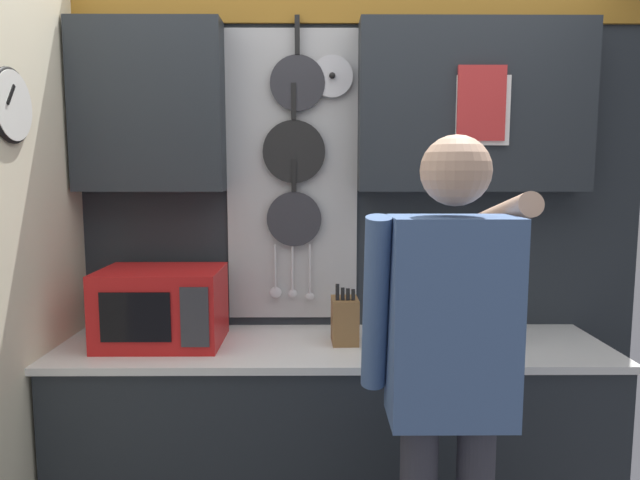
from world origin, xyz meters
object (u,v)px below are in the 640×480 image
knife_block (345,320)px  microwave (162,306)px  utensil_crock (493,321)px  person (449,361)px

knife_block → microwave: bearing=-179.9°
microwave → knife_block: microwave is taller
utensil_crock → microwave: bearing=-180.0°
knife_block → person: size_ratio=0.15×
microwave → utensil_crock: 1.41m
microwave → person: bearing=-31.2°
utensil_crock → person: person is taller
microwave → knife_block: (0.77, 0.00, -0.06)m
person → utensil_crock: bearing=62.5°
knife_block → person: 0.71m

